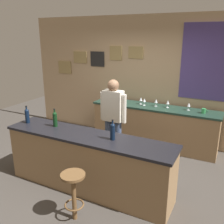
{
  "coord_description": "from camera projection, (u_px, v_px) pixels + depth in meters",
  "views": [
    {
      "loc": [
        1.93,
        -3.32,
        2.37
      ],
      "look_at": [
        -0.01,
        0.45,
        1.05
      ],
      "focal_mm": 39.79,
      "sensor_mm": 36.0,
      "label": 1
    }
  ],
  "objects": [
    {
      "name": "ground_plane",
      "position": [
        101.0,
        176.0,
        4.36
      ],
      "size": [
        10.0,
        10.0,
        0.0
      ],
      "primitive_type": "plane",
      "color": "#423D38"
    },
    {
      "name": "wine_glass_b",
      "position": [
        144.0,
        100.0,
        5.38
      ],
      "size": [
        0.07,
        0.07,
        0.16
      ],
      "color": "silver",
      "rests_on": "side_counter"
    },
    {
      "name": "side_counter",
      "position": [
        153.0,
        126.0,
        5.46
      ],
      "size": [
        2.75,
        0.56,
        0.9
      ],
      "color": "olive",
      "rests_on": "ground_plane"
    },
    {
      "name": "wine_bottle_c",
      "position": [
        113.0,
        131.0,
        3.55
      ],
      "size": [
        0.07,
        0.07,
        0.31
      ],
      "color": "black",
      "rests_on": "bar_counter"
    },
    {
      "name": "wine_bottle_b",
      "position": [
        55.0,
        119.0,
        4.07
      ],
      "size": [
        0.07,
        0.07,
        0.31
      ],
      "color": "black",
      "rests_on": "bar_counter"
    },
    {
      "name": "bartender",
      "position": [
        113.0,
        116.0,
        4.56
      ],
      "size": [
        0.52,
        0.21,
        1.62
      ],
      "color": "#384766",
      "rests_on": "ground_plane"
    },
    {
      "name": "bar_stool",
      "position": [
        74.0,
        189.0,
        3.21
      ],
      "size": [
        0.32,
        0.32,
        0.68
      ],
      "color": "brown",
      "rests_on": "ground_plane"
    },
    {
      "name": "wine_bottle_a",
      "position": [
        27.0,
        115.0,
        4.23
      ],
      "size": [
        0.07,
        0.07,
        0.31
      ],
      "color": "black",
      "rests_on": "bar_counter"
    },
    {
      "name": "wine_glass_a",
      "position": [
        141.0,
        99.0,
        5.47
      ],
      "size": [
        0.07,
        0.07,
        0.16
      ],
      "color": "silver",
      "rests_on": "side_counter"
    },
    {
      "name": "wine_glass_e",
      "position": [
        189.0,
        105.0,
        5.03
      ],
      "size": [
        0.07,
        0.07,
        0.16
      ],
      "color": "silver",
      "rests_on": "side_counter"
    },
    {
      "name": "bar_counter",
      "position": [
        88.0,
        162.0,
        3.89
      ],
      "size": [
        2.74,
        0.6,
        0.92
      ],
      "color": "olive",
      "rests_on": "ground_plane"
    },
    {
      "name": "wine_glass_d",
      "position": [
        168.0,
        103.0,
        5.22
      ],
      "size": [
        0.07,
        0.07,
        0.16
      ],
      "color": "silver",
      "rests_on": "side_counter"
    },
    {
      "name": "wine_glass_c",
      "position": [
        156.0,
        101.0,
        5.31
      ],
      "size": [
        0.07,
        0.07,
        0.16
      ],
      "color": "silver",
      "rests_on": "side_counter"
    },
    {
      "name": "back_wall",
      "position": [
        145.0,
        79.0,
        5.66
      ],
      "size": [
        6.0,
        0.09,
        2.8
      ],
      "color": "tan",
      "rests_on": "ground_plane"
    },
    {
      "name": "coffee_mug",
      "position": [
        204.0,
        111.0,
        4.86
      ],
      "size": [
        0.12,
        0.08,
        0.09
      ],
      "color": "#338C4C",
      "rests_on": "side_counter"
    }
  ]
}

